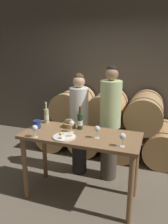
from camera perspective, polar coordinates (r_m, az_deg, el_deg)
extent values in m
plane|color=#726654|center=(3.16, -0.81, -21.13)|extent=(10.00, 10.00, 0.00)
cube|color=#60594F|center=(4.49, 8.25, 12.11)|extent=(10.00, 0.12, 3.20)
cylinder|color=tan|center=(4.53, -6.50, -4.62)|extent=(0.61, 0.95, 0.61)
cylinder|color=#2D2D33|center=(4.28, -8.26, -5.99)|extent=(0.63, 0.02, 0.63)
cylinder|color=#2D2D33|center=(4.79, -4.93, -3.40)|extent=(0.63, 0.02, 0.63)
cylinder|color=tan|center=(4.30, 1.59, -5.71)|extent=(0.61, 0.95, 0.61)
cylinder|color=#2D2D33|center=(4.03, 0.27, -7.25)|extent=(0.63, 0.02, 0.63)
cylinder|color=#2D2D33|center=(4.57, 2.76, -4.34)|extent=(0.63, 0.02, 0.63)
cylinder|color=tan|center=(4.16, 10.44, -6.76)|extent=(0.61, 0.95, 0.61)
cylinder|color=#2D2D33|center=(3.89, 9.71, -8.45)|extent=(0.63, 0.02, 0.63)
cylinder|color=#2D2D33|center=(4.44, 11.07, -5.27)|extent=(0.63, 0.02, 0.63)
cylinder|color=tan|center=(4.13, 19.68, -7.68)|extent=(0.61, 0.95, 0.61)
cylinder|color=#2D2D33|center=(3.85, 19.66, -9.47)|extent=(0.63, 0.02, 0.63)
cylinder|color=#2D2D33|center=(4.41, 19.70, -6.12)|extent=(0.63, 0.02, 0.63)
cylinder|color=tan|center=(4.23, -2.66, 1.81)|extent=(0.61, 0.95, 0.61)
cylinder|color=#2D2D33|center=(3.96, -4.29, 0.75)|extent=(0.63, 0.02, 0.63)
cylinder|color=#2D2D33|center=(4.51, -1.22, 2.74)|extent=(0.63, 0.02, 0.63)
cylinder|color=tan|center=(4.04, 6.17, 1.01)|extent=(0.61, 0.95, 0.61)
cylinder|color=#2D2D33|center=(3.75, 5.10, -0.16)|extent=(0.63, 0.02, 0.63)
cylinder|color=#2D2D33|center=(4.32, 7.10, 2.02)|extent=(0.63, 0.02, 0.63)
cylinder|color=tan|center=(3.95, 15.63, 0.13)|extent=(0.61, 0.95, 0.61)
cylinder|color=#2D2D33|center=(3.66, 15.28, -1.14)|extent=(0.63, 0.02, 0.63)
cylinder|color=#2D2D33|center=(4.24, 15.93, 1.22)|extent=(0.63, 0.02, 0.63)
cylinder|color=olive|center=(3.00, -15.17, -14.11)|extent=(0.06, 0.06, 0.86)
cylinder|color=olive|center=(2.58, 12.07, -19.38)|extent=(0.06, 0.06, 0.86)
cylinder|color=olive|center=(3.38, -10.27, -10.14)|extent=(0.06, 0.06, 0.86)
cylinder|color=olive|center=(3.01, 13.40, -13.83)|extent=(0.06, 0.06, 0.86)
cube|color=olive|center=(2.71, -0.88, -6.19)|extent=(1.47, 0.63, 0.04)
cylinder|color=#232326|center=(3.49, -1.24, -9.83)|extent=(0.23, 0.23, 0.77)
cylinder|color=silver|center=(3.24, -1.31, 1.09)|extent=(0.28, 0.28, 0.61)
sphere|color=tan|center=(3.16, -1.36, 7.93)|extent=(0.18, 0.18, 0.18)
sphere|color=#47331E|center=(3.17, -1.29, 8.82)|extent=(0.14, 0.14, 0.14)
cylinder|color=#4C4238|center=(3.35, 6.54, -10.43)|extent=(0.25, 0.25, 0.84)
cylinder|color=beige|center=(3.09, 6.98, 2.04)|extent=(0.30, 0.30, 0.66)
sphere|color=#997051|center=(3.01, 7.26, 9.80)|extent=(0.18, 0.18, 0.18)
sphere|color=black|center=(3.02, 7.34, 10.75)|extent=(0.15, 0.15, 0.15)
cylinder|color=#193819|center=(2.84, -1.06, -2.51)|extent=(0.07, 0.07, 0.21)
cylinder|color=#193819|center=(2.80, -1.07, 0.24)|extent=(0.03, 0.03, 0.08)
cylinder|color=maroon|center=(2.78, -1.08, 1.24)|extent=(0.03, 0.03, 0.02)
cylinder|color=white|center=(2.84, -1.06, -2.83)|extent=(0.07, 0.07, 0.07)
cylinder|color=#ADBC7F|center=(3.12, -9.79, -1.04)|extent=(0.07, 0.07, 0.20)
cylinder|color=#ADBC7F|center=(3.08, -9.91, 1.44)|extent=(0.03, 0.03, 0.08)
cylinder|color=#B7B7BC|center=(3.07, -9.96, 2.35)|extent=(0.03, 0.03, 0.02)
cylinder|color=white|center=(3.12, -9.77, -1.32)|extent=(0.07, 0.07, 0.06)
cylinder|color=navy|center=(2.96, -12.17, -3.15)|extent=(0.10, 0.10, 0.10)
cylinder|color=navy|center=(2.94, -12.22, -2.30)|extent=(0.11, 0.11, 0.01)
cylinder|color=olive|center=(2.94, -3.80, -3.38)|extent=(0.18, 0.18, 0.06)
ellipsoid|color=tan|center=(2.92, -3.82, -2.41)|extent=(0.13, 0.08, 0.06)
cylinder|color=white|center=(2.62, -5.18, -6.47)|extent=(0.27, 0.27, 0.01)
cube|color=beige|center=(2.61, -3.84, -6.09)|extent=(0.07, 0.06, 0.02)
cube|color=#E0CC7F|center=(2.66, -5.83, -5.68)|extent=(0.07, 0.07, 0.02)
cube|color=beige|center=(2.57, -5.91, -6.58)|extent=(0.05, 0.06, 0.02)
cylinder|color=white|center=(2.68, -12.54, -6.41)|extent=(0.06, 0.06, 0.00)
cylinder|color=white|center=(2.66, -12.60, -5.53)|extent=(0.01, 0.01, 0.08)
sphere|color=white|center=(2.64, -12.69, -4.08)|extent=(0.07, 0.07, 0.07)
cylinder|color=white|center=(2.77, -3.23, -5.23)|extent=(0.06, 0.06, 0.00)
cylinder|color=white|center=(2.76, -3.24, -4.37)|extent=(0.01, 0.01, 0.08)
sphere|color=white|center=(2.73, -3.27, -2.96)|extent=(0.07, 0.07, 0.07)
cylinder|color=white|center=(2.60, 3.43, -6.77)|extent=(0.06, 0.06, 0.00)
cylinder|color=white|center=(2.58, 3.44, -5.86)|extent=(0.01, 0.01, 0.08)
sphere|color=white|center=(2.55, 3.47, -4.37)|extent=(0.07, 0.07, 0.07)
cylinder|color=white|center=(2.42, 9.94, -8.83)|extent=(0.06, 0.06, 0.00)
cylinder|color=white|center=(2.40, 10.00, -7.87)|extent=(0.01, 0.01, 0.08)
sphere|color=white|center=(2.37, 10.08, -6.29)|extent=(0.07, 0.07, 0.07)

